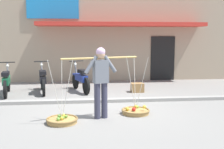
{
  "coord_description": "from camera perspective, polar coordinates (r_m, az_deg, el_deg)",
  "views": [
    {
      "loc": [
        -0.45,
        -7.36,
        1.9
      ],
      "look_at": [
        0.37,
        0.6,
        0.85
      ],
      "focal_mm": 44.03,
      "sensor_mm": 36.0,
      "label": 1
    }
  ],
  "objects": [
    {
      "name": "ground_plane",
      "position": [
        7.62,
        -2.33,
        -6.98
      ],
      "size": [
        90.0,
        90.0,
        0.0
      ],
      "primitive_type": "plane",
      "color": "gray"
    },
    {
      "name": "sidewalk_curb",
      "position": [
        8.29,
        -2.64,
        -5.44
      ],
      "size": [
        20.0,
        0.24,
        0.1
      ],
      "primitive_type": "cube",
      "color": "gray",
      "rests_on": "ground"
    },
    {
      "name": "fruit_vendor",
      "position": [
        6.48,
        -2.35,
        -0.7
      ],
      "size": [
        1.82,
        0.63,
        1.7
      ],
      "color": "#38384C",
      "rests_on": "ground"
    },
    {
      "name": "fruit_basket_left_side",
      "position": [
        6.4,
        -10.33,
        -9.24
      ],
      "size": [
        0.72,
        0.72,
        1.45
      ],
      "color": "#B2894C",
      "rests_on": "ground"
    },
    {
      "name": "fruit_basket_right_side",
      "position": [
        7.06,
        4.91,
        -7.53
      ],
      "size": [
        0.72,
        0.72,
        1.45
      ],
      "color": "#B2894C",
      "rests_on": "ground"
    },
    {
      "name": "motorcycle_nearest_shop",
      "position": [
        9.95,
        -21.04,
        -1.39
      ],
      "size": [
        0.56,
        1.8,
        1.09
      ],
      "color": "black",
      "rests_on": "ground"
    },
    {
      "name": "motorcycle_second_in_row",
      "position": [
        9.95,
        -14.2,
        -1.12
      ],
      "size": [
        0.56,
        1.8,
        1.09
      ],
      "color": "black",
      "rests_on": "ground"
    },
    {
      "name": "motorcycle_third_in_row",
      "position": [
        9.93,
        -6.51,
        -0.95
      ],
      "size": [
        0.73,
        1.75,
        1.09
      ],
      "color": "black",
      "rests_on": "ground"
    },
    {
      "name": "storefront_building",
      "position": [
        14.81,
        0.45,
        8.26
      ],
      "size": [
        13.0,
        6.0,
        4.2
      ],
      "color": "tan",
      "rests_on": "ground"
    },
    {
      "name": "wooden_crate",
      "position": [
        9.86,
        5.28,
        -2.72
      ],
      "size": [
        0.44,
        0.36,
        0.32
      ],
      "primitive_type": "cube",
      "color": "olive",
      "rests_on": "ground"
    }
  ]
}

